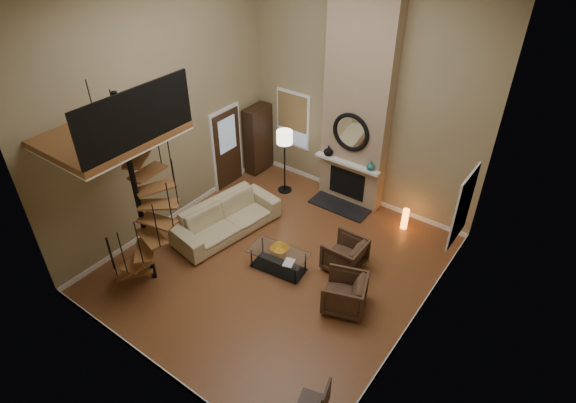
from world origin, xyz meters
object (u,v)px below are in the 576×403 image
Objects in this scene: accent_lamp at (405,219)px; hutch at (258,139)px; sofa at (227,217)px; coffee_table at (278,258)px; floor_lamp at (285,142)px; side_chair at (318,403)px; armchair_far at (348,294)px; armchair_near at (348,256)px.

hutch is at bearing 178.96° from accent_lamp.
accent_lamp is at bearing -42.79° from sofa.
hutch is 2.91m from sofa.
sofa is 1.95× the size of coffee_table.
sofa is at bearing -91.39° from floor_lamp.
coffee_table is at bearing 136.68° from side_chair.
armchair_far is 1.72m from coffee_table.
accent_lamp is 5.31m from side_chair.
floor_lamp is at bearing -146.75° from armchair_far.
accent_lamp reaches higher than coffee_table.
side_chair is at bearing -43.32° from coffee_table.
armchair_near is at bearing -27.20° from hutch.
hutch reaches higher than floor_lamp.
coffee_table is at bearing -91.05° from sofa.
sofa is 3.19× the size of armchair_near.
hutch is 3.37× the size of accent_lamp.
armchair_far is 2.93m from accent_lamp.
armchair_far is at bearing -2.70° from coffee_table.
armchair_near reaches higher than coffee_table.
floor_lamp is at bearing -173.42° from accent_lamp.
sofa is 1.74m from coffee_table.
floor_lamp reaches higher than side_chair.
hutch is at bearing 135.54° from side_chair.
armchair_far reaches higher than armchair_near.
sofa is 2.92m from armchair_near.
accent_lamp is (3.19, 0.37, -1.16)m from floor_lamp.
sofa reaches higher than accent_lamp.
side_chair reaches higher than sofa.
side_chair is at bearing -44.46° from hutch.
sofa is 2.39m from floor_lamp.
accent_lamp is (1.54, 2.84, -0.03)m from coffee_table.
side_chair reaches higher than accent_lamp.
coffee_table is at bearing -56.14° from floor_lamp.
accent_lamp is (4.41, -0.08, -0.70)m from hutch.
hutch is 7.56m from side_chair.
armchair_far reaches higher than coffee_table.
coffee_table is 0.75× the size of floor_lamp.
side_chair reaches higher than coffee_table.
sofa is 3.17× the size of armchair_far.
armchair_far is at bearing -33.16° from hutch.
floor_lamp reaches higher than sofa.
armchair_far is (0.55, -0.92, 0.00)m from armchair_near.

